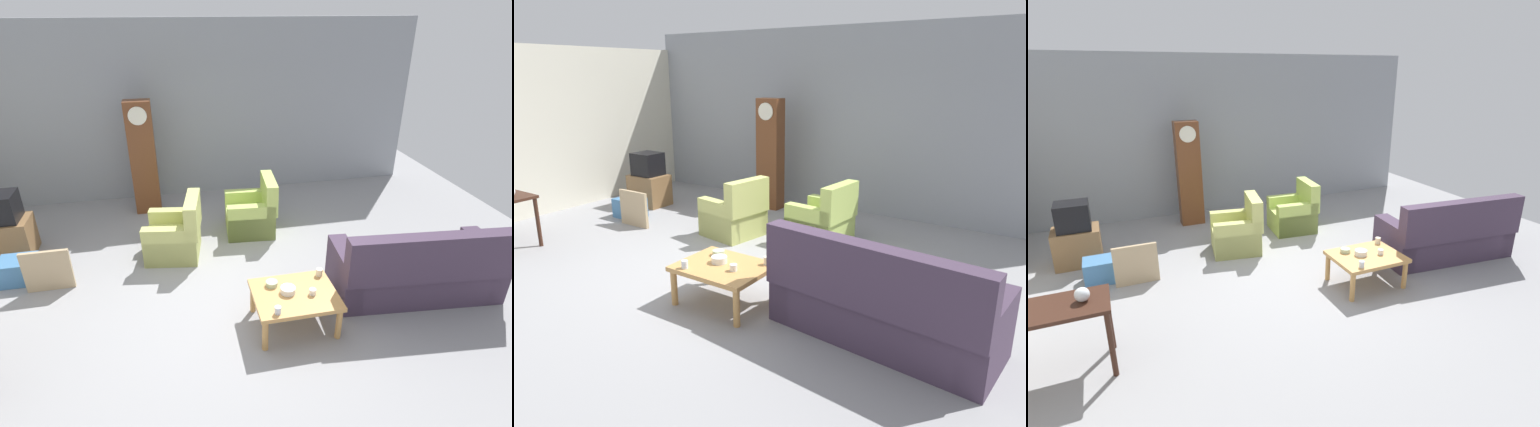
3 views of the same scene
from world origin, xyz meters
The scene contains 18 objects.
ground_plane centered at (0.00, 0.00, 0.00)m, with size 10.40×10.40×0.00m, color gray.
garage_door_wall centered at (0.00, 3.60, 1.60)m, with size 8.40×0.16×3.20m, color gray.
couch_floral centered at (2.34, -0.38, 0.36)m, with size 2.17×1.08×1.04m.
armchair_olive_near centered at (-0.62, 1.25, 0.31)m, with size 0.90×0.88×0.92m.
armchair_olive_far centered at (0.64, 1.72, 0.31)m, with size 0.85×0.82×0.92m.
coffee_table_wood centered at (0.65, -0.61, 0.38)m, with size 0.96×0.76×0.45m.
console_table_dark centered at (-3.30, -0.93, 0.65)m, with size 1.30×0.56×0.76m.
grandfather_clock centered at (-1.05, 2.87, 1.00)m, with size 0.44×0.30×1.99m.
tv_stand_cabinet centered at (-3.07, 1.77, 0.29)m, with size 0.68×0.52×0.58m, color brown.
tv_crt centered at (-3.07, 1.77, 0.79)m, with size 0.48×0.44×0.42m, color black.
framed_picture_leaning centered at (-2.30, 0.72, 0.29)m, with size 0.60×0.05×0.58m, color tan.
storage_box_blue centered at (-2.75, 1.01, 0.17)m, with size 0.48×0.39×0.33m, color teal.
glass_dome_cloche centered at (-2.89, -0.92, 0.83)m, with size 0.14×0.14×0.14m, color silver.
cup_white_porcelain centered at (0.84, -0.67, 0.48)m, with size 0.08×0.08×0.07m, color white.
cup_blue_rimmed centered at (0.37, -0.90, 0.49)m, with size 0.07×0.07×0.09m, color silver.
cup_cream_tall centered at (1.04, -0.33, 0.49)m, with size 0.08×0.08×0.09m, color beige.
bowl_white_stacked centered at (0.58, -0.58, 0.48)m, with size 0.17×0.17×0.07m, color white.
bowl_shallow_green centered at (0.43, -0.41, 0.48)m, with size 0.14×0.14×0.06m, color #B2C69E.
Camera 3 is at (-2.53, -4.92, 2.89)m, focal length 28.97 mm.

